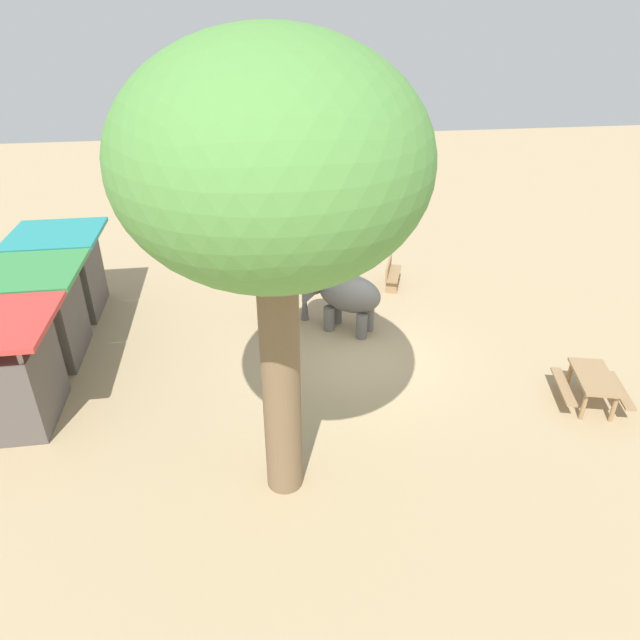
# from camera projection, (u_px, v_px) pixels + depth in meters

# --- Properties ---
(ground_plane) EXTENTS (60.00, 60.00, 0.00)m
(ground_plane) POSITION_uv_depth(u_px,v_px,m) (363.00, 357.00, 14.84)
(ground_plane) COLOR tan
(elephant) EXTENTS (2.19, 2.36, 1.72)m
(elephant) POSITION_uv_depth(u_px,v_px,m) (341.00, 294.00, 15.68)
(elephant) COLOR slate
(elephant) RESTS_ON ground_plane
(person_handler) EXTENTS (0.50, 0.32, 1.62)m
(person_handler) POSITION_uv_depth(u_px,v_px,m) (270.00, 297.00, 15.85)
(person_handler) COLOR #3F3833
(person_handler) RESTS_ON ground_plane
(shade_tree_main) EXTENTS (4.98, 4.57, 7.98)m
(shade_tree_main) POSITION_uv_depth(u_px,v_px,m) (272.00, 168.00, 7.95)
(shade_tree_main) COLOR brown
(shade_tree_main) RESTS_ON ground_plane
(wooden_bench) EXTENTS (1.45, 0.87, 0.88)m
(wooden_bench) POSITION_uv_depth(u_px,v_px,m) (392.00, 273.00, 18.42)
(wooden_bench) COLOR #9E7A51
(wooden_bench) RESTS_ON ground_plane
(picnic_table_near) EXTENTS (1.84, 1.82, 0.78)m
(picnic_table_near) POSITION_uv_depth(u_px,v_px,m) (593.00, 383.00, 12.81)
(picnic_table_near) COLOR #9E7A51
(picnic_table_near) RESTS_ON ground_plane
(market_stall_red) EXTENTS (2.50, 2.50, 2.52)m
(market_stall_red) POSITION_uv_depth(u_px,v_px,m) (5.00, 377.00, 12.06)
(market_stall_red) COLOR #59514C
(market_stall_red) RESTS_ON ground_plane
(market_stall_green) EXTENTS (2.50, 2.50, 2.52)m
(market_stall_green) POSITION_uv_depth(u_px,v_px,m) (40.00, 319.00, 14.31)
(market_stall_green) COLOR #59514C
(market_stall_green) RESTS_ON ground_plane
(market_stall_teal) EXTENTS (2.50, 2.50, 2.52)m
(market_stall_teal) POSITION_uv_depth(u_px,v_px,m) (65.00, 277.00, 16.55)
(market_stall_teal) COLOR #59514C
(market_stall_teal) RESTS_ON ground_plane
(feed_bucket) EXTENTS (0.36, 0.36, 0.32)m
(feed_bucket) POSITION_uv_depth(u_px,v_px,m) (275.00, 300.00, 17.37)
(feed_bucket) COLOR gray
(feed_bucket) RESTS_ON ground_plane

